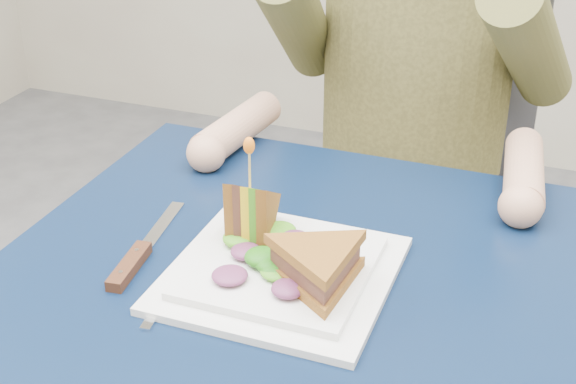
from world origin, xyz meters
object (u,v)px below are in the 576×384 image
at_px(diner, 420,3).
at_px(table, 294,337).
at_px(plate, 281,271).
at_px(chair, 418,170).
at_px(fork, 173,285).
at_px(sandwich_upright, 251,213).
at_px(sandwich_flat, 318,266).
at_px(knife, 136,258).

bearing_deg(diner, table, -90.00).
bearing_deg(diner, plate, -91.82).
bearing_deg(chair, fork, -99.47).
relative_size(chair, fork, 5.18).
relative_size(plate, sandwich_upright, 2.16).
relative_size(sandwich_flat, sandwich_upright, 1.60).
relative_size(sandwich_upright, knife, 0.54).
distance_m(diner, sandwich_upright, 0.58).
height_order(chair, plate, chair).
relative_size(chair, knife, 4.20).
relative_size(table, fork, 4.18).
bearing_deg(chair, sandwich_flat, -87.27).
distance_m(diner, plate, 0.63).
bearing_deg(sandwich_flat, diner, 93.22).
height_order(sandwich_upright, knife, sandwich_upright).
xyz_separation_m(table, diner, (-0.00, 0.62, 0.26)).
distance_m(plate, sandwich_flat, 0.07).
distance_m(plate, sandwich_upright, 0.09).
height_order(table, plate, plate).
xyz_separation_m(plate, fork, (-0.11, -0.06, -0.01)).
bearing_deg(plate, sandwich_flat, -24.44).
distance_m(chair, sandwich_upright, 0.72).
bearing_deg(sandwich_upright, sandwich_flat, -31.88).
xyz_separation_m(table, fork, (-0.13, -0.06, 0.08)).
xyz_separation_m(table, knife, (-0.20, -0.03, 0.09)).
xyz_separation_m(table, sandwich_upright, (-0.08, 0.05, 0.13)).
bearing_deg(chair, diner, -90.00).
xyz_separation_m(sandwich_flat, knife, (-0.24, -0.01, -0.04)).
xyz_separation_m(chair, plate, (-0.02, -0.72, 0.20)).
bearing_deg(fork, plate, 29.83).
xyz_separation_m(diner, knife, (-0.20, -0.64, -0.18)).
bearing_deg(diner, chair, 90.00).
bearing_deg(fork, sandwich_upright, 63.58).
height_order(sandwich_flat, knife, sandwich_flat).
xyz_separation_m(chair, knife, (-0.20, -0.75, 0.20)).
height_order(table, chair, chair).
xyz_separation_m(table, sandwich_flat, (0.04, -0.02, 0.12)).
xyz_separation_m(plate, sandwich_flat, (0.05, -0.02, 0.04)).
height_order(fork, knife, knife).
relative_size(plate, fork, 1.45).
distance_m(chair, plate, 0.75).
bearing_deg(diner, fork, -101.02).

